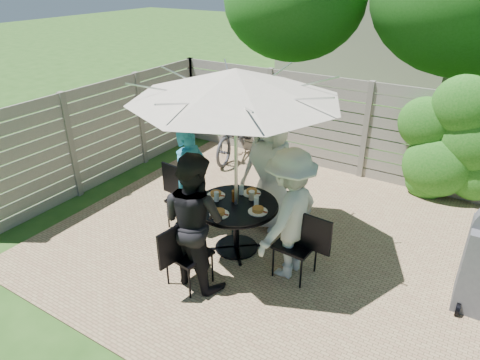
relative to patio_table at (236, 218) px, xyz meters
The scene contains 21 objects.
backyard_envelope 10.78m from the patio_table, 85.38° to the left, with size 60.00×60.00×5.00m.
patio_table is the anchor object (origin of this frame).
umbrella 1.86m from the patio_table, 143.13° to the right, with size 2.89×2.89×2.57m.
chair_back 0.99m from the patio_table, 84.36° to the left, with size 0.53×0.72×0.95m.
person_back 0.93m from the patio_table, 84.43° to the left, with size 0.92×0.60×1.89m, color silver.
chair_left 0.99m from the patio_table, behind, with size 0.73×0.52×0.98m.
person_left 0.89m from the patio_table, behind, with size 0.61×0.40×1.67m, color teal.
chair_front 0.99m from the patio_table, 95.62° to the right, with size 0.52×0.72×0.96m.
person_front 0.91m from the patio_table, 95.57° to the right, with size 0.86×0.67×1.77m, color black.
chair_right 0.99m from the patio_table, ahead, with size 0.71×0.49×0.97m.
person_right 0.90m from the patio_table, ahead, with size 1.13×0.65×1.75m, color #B9BBB6.
plate_back 0.44m from the patio_table, 84.43° to the left, with size 0.26×0.26×0.06m.
plate_left 0.44m from the patio_table, behind, with size 0.26×0.26×0.06m.
plate_front 0.44m from the patio_table, 95.57° to the right, with size 0.26×0.26×0.06m.
plate_right 0.44m from the patio_table, ahead, with size 0.26×0.26×0.06m.
glass_back 0.41m from the patio_table, 106.43° to the left, with size 0.07×0.07×0.14m, color silver.
glass_left 0.41m from the patio_table, 163.57° to the right, with size 0.07×0.07×0.14m, color silver.
glass_right 0.41m from the patio_table, 16.43° to the left, with size 0.07×0.07×0.14m, color silver.
syrup_jug 0.31m from the patio_table, 134.62° to the left, with size 0.09×0.09×0.16m, color #59280C.
coffee_cup 0.37m from the patio_table, 59.98° to the left, with size 0.08×0.08×0.12m, color #C6B293.
bicycle 3.37m from the patio_table, 122.17° to the left, with size 0.64×1.82×0.96m, color #333338.
Camera 1 is at (1.93, -4.52, 3.62)m, focal length 32.00 mm.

